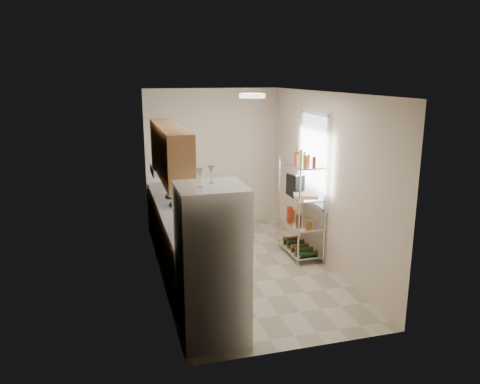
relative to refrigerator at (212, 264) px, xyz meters
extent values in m
cube|color=#BFB49B|center=(0.87, 1.70, -0.87)|extent=(2.50, 4.40, 0.01)
cube|color=silver|center=(0.87, 1.70, 1.74)|extent=(2.50, 4.40, 0.01)
cube|color=beige|center=(0.87, 3.90, 0.43)|extent=(2.50, 0.01, 2.60)
cube|color=beige|center=(0.87, -0.51, 0.43)|extent=(2.50, 0.01, 2.60)
cube|color=beige|center=(-0.38, 1.70, 0.43)|extent=(0.01, 4.40, 2.60)
cube|color=beige|center=(2.12, 1.70, 0.43)|extent=(0.01, 4.40, 2.60)
cube|color=#B47D4D|center=(-0.05, 2.14, -0.44)|extent=(0.60, 3.48, 0.86)
cube|color=gray|center=(-0.03, 2.14, 0.01)|extent=(0.63, 3.51, 0.04)
cube|color=#B7BABC|center=(-0.07, 1.00, 0.01)|extent=(0.52, 0.44, 0.04)
cube|color=#B7BABC|center=(0.23, 3.50, -0.41)|extent=(0.01, 0.55, 0.72)
cube|color=#B47D4D|center=(-0.18, 1.80, 0.94)|extent=(0.33, 2.20, 0.72)
cube|color=#B7BABC|center=(-0.13, 2.60, 0.52)|extent=(0.50, 0.60, 0.12)
cube|color=white|center=(2.10, 2.05, 0.68)|extent=(0.06, 1.00, 1.46)
cube|color=silver|center=(1.88, 2.00, -0.77)|extent=(0.45, 0.90, 0.02)
cube|color=silver|center=(1.88, 2.00, -0.32)|extent=(0.45, 0.90, 0.02)
cube|color=silver|center=(1.88, 2.00, 0.13)|extent=(0.45, 0.90, 0.02)
cube|color=silver|center=(1.88, 2.00, 0.63)|extent=(0.45, 0.90, 0.02)
cylinder|color=silver|center=(1.66, 1.56, -0.09)|extent=(0.02, 0.02, 1.55)
cylinder|color=silver|center=(1.66, 2.44, -0.09)|extent=(0.02, 0.02, 1.55)
cylinder|color=silver|center=(2.09, 1.56, -0.09)|extent=(0.02, 0.02, 1.55)
cylinder|color=silver|center=(2.09, 2.44, -0.09)|extent=(0.02, 0.02, 1.55)
cylinder|color=white|center=(0.87, 1.40, 1.70)|extent=(0.34, 0.34, 0.05)
cube|color=white|center=(0.00, 0.00, 0.00)|extent=(0.71, 0.71, 1.73)
cylinder|color=white|center=(-0.02, 2.17, 0.13)|extent=(0.24, 0.24, 0.19)
cylinder|color=black|center=(-0.05, 2.29, 0.05)|extent=(0.24, 0.24, 0.04)
cylinder|color=black|center=(-0.06, 2.76, 0.06)|extent=(0.26, 0.26, 0.05)
cube|color=tan|center=(1.92, 1.97, 0.16)|extent=(0.47, 0.54, 0.03)
cube|color=black|center=(1.84, 2.17, 0.30)|extent=(0.24, 0.30, 0.31)
cube|color=#B32E16|center=(1.81, 2.31, -0.23)|extent=(0.13, 0.15, 0.15)
camera|label=1|loc=(-0.97, -4.59, 1.98)|focal=35.00mm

